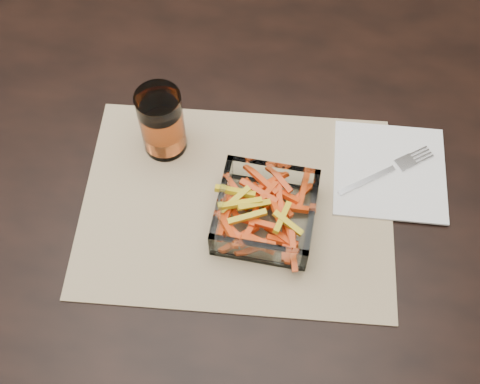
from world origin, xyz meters
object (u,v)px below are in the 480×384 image
dining_table (194,169)px  tumbler (162,124)px  fork (389,170)px  glass_bowl (265,214)px

dining_table → tumbler: 0.15m
tumbler → dining_table: bearing=24.2°
dining_table → fork: bearing=-2.4°
dining_table → tumbler: size_ratio=13.85×
tumbler → glass_bowl: bearing=-32.3°
glass_bowl → tumbler: size_ratio=1.20×
tumbler → fork: size_ratio=0.83×
fork → glass_bowl: bearing=-93.6°
dining_table → fork: (0.31, -0.01, 0.10)m
dining_table → glass_bowl: 0.21m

